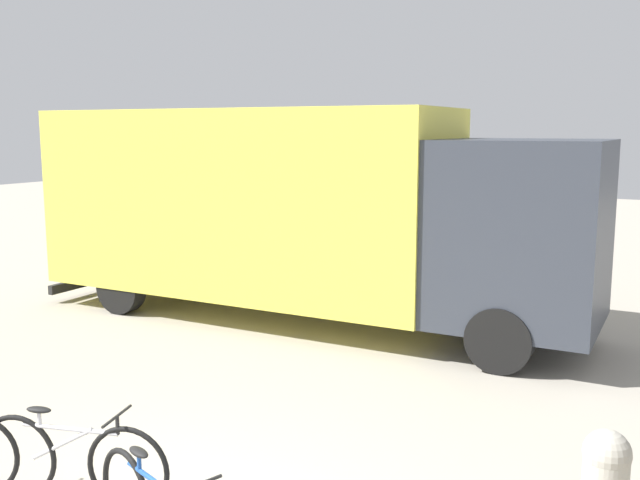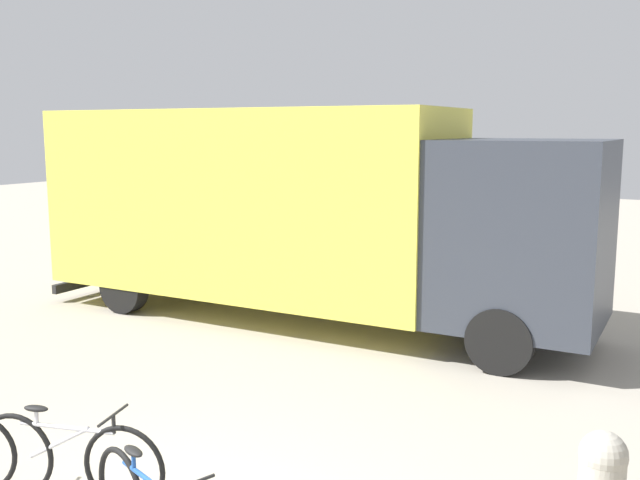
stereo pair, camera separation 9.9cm
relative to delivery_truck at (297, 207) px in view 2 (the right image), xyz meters
The scene contains 3 objects.
delivery_truck is the anchor object (origin of this frame).
bicycle_middle 6.07m from the delivery_truck, 78.25° to the right, with size 1.67×0.56×0.81m.
bollard_far_bench 6.65m from the delivery_truck, 38.76° to the right, with size 0.37×0.37×0.76m.
Camera 2 is at (3.46, -3.24, 3.03)m, focal length 40.00 mm.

